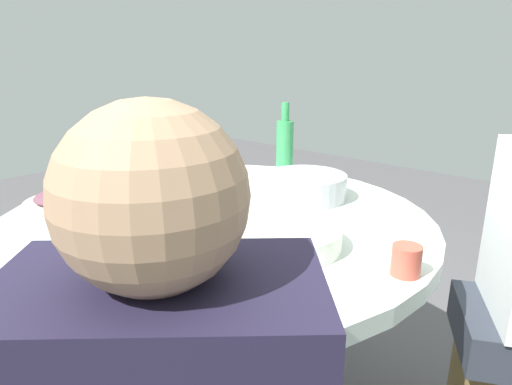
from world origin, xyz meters
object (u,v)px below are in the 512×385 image
Objects in this scene: rice_bowl at (306,186)px; soup_bowl at (286,237)px; dish_tofu_braise at (96,230)px; tea_cup_far at (288,283)px; round_dining_table at (217,244)px; green_bottle at (285,145)px; dish_shrimp at (154,182)px; tea_cup_near at (199,162)px; tea_cup_side at (406,260)px; dish_eggplant at (64,199)px.

rice_bowl is 0.93× the size of soup_bowl.
tea_cup_far is (-0.09, 0.58, 0.02)m from dish_tofu_braise.
tea_cup_far reaches higher than round_dining_table.
round_dining_table is at bearing 16.88° from green_bottle.
dish_shrimp is 0.80× the size of green_bottle.
tea_cup_near is (-0.68, -0.35, 0.01)m from dish_tofu_braise.
tea_cup_side is (0.53, 0.76, -0.08)m from green_bottle.
round_dining_table is at bearing -117.12° from tea_cup_far.
tea_cup_far is at bearing 57.76° from tea_cup_near.
rice_bowl is 0.69m from dish_tofu_braise.
soup_bowl is at bearing 123.24° from dish_tofu_braise.
soup_bowl is 0.76m from green_bottle.
soup_bowl is 4.19× the size of tea_cup_side.
dish_tofu_braise is at bearing -19.48° from rice_bowl.
round_dining_table is 0.61m from tea_cup_near.
dish_tofu_braise reaches higher than round_dining_table.
tea_cup_far is at bearing 38.80° from soup_bowl.
tea_cup_far reaches higher than soup_bowl.
green_bottle is at bearing -141.38° from soup_bowl.
soup_bowl is 1.27× the size of dish_shrimp.
tea_cup_near is 0.95× the size of tea_cup_side.
tea_cup_near is at bearing -176.65° from dish_eggplant.
tea_cup_far is at bearing 62.88° from round_dining_table.
tea_cup_far is (0.19, 0.16, 0.01)m from soup_bowl.
dish_eggplant is at bearing -88.58° from tea_cup_far.
round_dining_table is 0.52m from dish_eggplant.
tea_cup_near is at bearing -107.57° from tea_cup_side.
tea_cup_side reaches higher than tea_cup_far.
soup_bowl is 1.17× the size of dish_eggplant.
tea_cup_near reaches higher than round_dining_table.
soup_bowl reaches higher than dish_tofu_braise.
dish_eggplant is at bearing -7.77° from dish_shrimp.
dish_eggplant is (0.32, -0.04, 0.00)m from dish_shrimp.
dish_shrimp is 0.99m from tea_cup_side.
green_bottle is at bearing 121.60° from tea_cup_near.
rice_bowl is at bearing 136.80° from dish_eggplant.
rice_bowl is 1.28× the size of dish_tofu_braise.
green_bottle is 4.13× the size of tea_cup_side.
round_dining_table is 0.53m from tea_cup_far.
tea_cup_near is at bearing -152.61° from dish_tofu_braise.
dish_tofu_braise is 0.32m from dish_eggplant.
tea_cup_near reaches higher than dish_shrimp.
dish_tofu_braise is at bearing 2.69° from green_bottle.
tea_cup_side is (-0.06, 0.29, 0.01)m from soup_bowl.
round_dining_table is 0.37m from rice_bowl.
green_bottle reaches higher than dish_tofu_braise.
rice_bowl is at bearing 162.17° from round_dining_table.
dish_eggplant is (0.58, -0.54, -0.02)m from rice_bowl.
tea_cup_side is (0.31, 0.49, -0.01)m from rice_bowl.
tea_cup_near is at bearing -58.40° from green_bottle.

